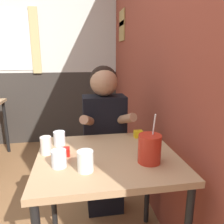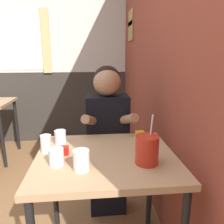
{
  "view_description": "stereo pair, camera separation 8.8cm",
  "coord_description": "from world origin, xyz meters",
  "views": [
    {
      "loc": [
        0.74,
        -0.86,
        1.34
      ],
      "look_at": [
        0.96,
        0.44,
        1.0
      ],
      "focal_mm": 35.0,
      "sensor_mm": 36.0,
      "label": 1
    },
    {
      "loc": [
        0.83,
        -0.87,
        1.34
      ],
      "look_at": [
        0.96,
        0.44,
        1.0
      ],
      "focal_mm": 35.0,
      "sensor_mm": 36.0,
      "label": 2
    }
  ],
  "objects": [
    {
      "name": "condiment_ketchup",
      "position": [
        0.66,
        0.33,
        0.8
      ],
      "size": [
        0.06,
        0.04,
        0.05
      ],
      "color": "#B7140F",
      "rests_on": "main_table"
    },
    {
      "name": "back_wall",
      "position": [
        -0.01,
        2.61,
        1.36
      ],
      "size": [
        5.77,
        0.09,
        2.7
      ],
      "color": "silver",
      "rests_on": "ground_plane"
    },
    {
      "name": "main_table",
      "position": [
        0.91,
        0.3,
        0.69
      ],
      "size": [
        0.82,
        0.7,
        0.78
      ],
      "color": "tan",
      "rests_on": "ground_plane"
    },
    {
      "name": "person_seated",
      "position": [
        0.96,
        0.82,
        0.68
      ],
      "size": [
        0.42,
        0.41,
        1.27
      ],
      "color": "black",
      "rests_on": "ground_plane"
    },
    {
      "name": "condiment_mustard",
      "position": [
        1.17,
        0.55,
        0.8
      ],
      "size": [
        0.06,
        0.04,
        0.05
      ],
      "color": "yellow",
      "rests_on": "main_table"
    },
    {
      "name": "glass_by_brick",
      "position": [
        0.64,
        0.21,
        0.82
      ],
      "size": [
        0.08,
        0.08,
        0.09
      ],
      "color": "silver",
      "rests_on": "main_table"
    },
    {
      "name": "glass_center",
      "position": [
        0.78,
        0.14,
        0.83
      ],
      "size": [
        0.08,
        0.08,
        0.11
      ],
      "color": "silver",
      "rests_on": "main_table"
    },
    {
      "name": "brick_wall_right",
      "position": [
        1.41,
        1.29,
        1.35
      ],
      "size": [
        0.08,
        4.58,
        2.7
      ],
      "color": "brown",
      "rests_on": "ground_plane"
    },
    {
      "name": "glass_far_side",
      "position": [
        0.56,
        0.38,
        0.83
      ],
      "size": [
        0.06,
        0.06,
        0.11
      ],
      "color": "silver",
      "rests_on": "main_table"
    },
    {
      "name": "cocktail_pitcher",
      "position": [
        1.12,
        0.18,
        0.86
      ],
      "size": [
        0.12,
        0.12,
        0.28
      ],
      "color": "#B22819",
      "rests_on": "main_table"
    },
    {
      "name": "glass_near_pitcher",
      "position": [
        0.63,
        0.5,
        0.82
      ],
      "size": [
        0.07,
        0.07,
        0.09
      ],
      "color": "silver",
      "rests_on": "main_table"
    }
  ]
}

